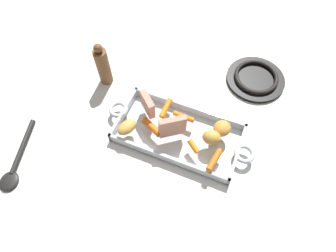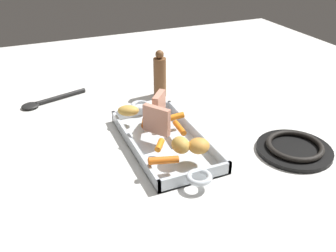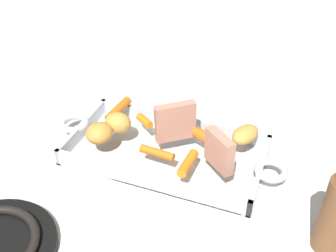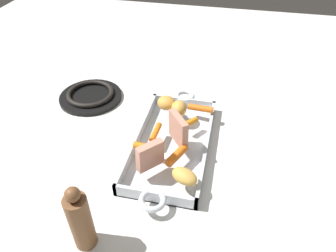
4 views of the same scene
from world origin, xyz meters
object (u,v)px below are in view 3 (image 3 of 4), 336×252
(baby_carrot_center_right, at_px, (158,153))
(baby_carrot_center_left, at_px, (188,163))
(potato_whole, at_px, (245,134))
(roast_slice_thin, at_px, (219,151))
(roasting_dish, at_px, (166,152))
(baby_carrot_southeast, at_px, (207,138))
(baby_carrot_southwest, at_px, (118,109))
(potato_near_roast, at_px, (119,122))
(roast_slice_thick, at_px, (175,122))
(potato_golden_small, at_px, (99,133))
(pepper_mill, at_px, (336,213))
(baby_carrot_northeast, at_px, (145,121))

(baby_carrot_center_right, bearing_deg, baby_carrot_center_left, 172.67)
(baby_carrot_center_right, height_order, potato_whole, potato_whole)
(roast_slice_thin, xyz_separation_m, baby_carrot_center_left, (0.05, 0.02, -0.02))
(roasting_dish, bearing_deg, baby_carrot_southeast, -159.73)
(baby_carrot_southwest, xyz_separation_m, potato_near_roast, (-0.03, 0.05, 0.01))
(roast_slice_thin, xyz_separation_m, baby_carrot_southwest, (0.24, -0.08, -0.02))
(roast_slice_thick, distance_m, baby_carrot_southwest, 0.15)
(baby_carrot_center_left, distance_m, potato_golden_small, 0.18)
(roast_slice_thin, relative_size, roast_slice_thick, 0.86)
(roast_slice_thick, relative_size, potato_whole, 1.23)
(potato_near_roast, bearing_deg, potato_golden_small, 66.76)
(roast_slice_thin, relative_size, potato_near_roast, 1.28)
(roast_slice_thin, distance_m, potato_golden_small, 0.23)
(baby_carrot_center_right, bearing_deg, potato_golden_small, -1.19)
(baby_carrot_center_right, xyz_separation_m, baby_carrot_southeast, (-0.07, -0.07, 0.00))
(roast_slice_thick, height_order, baby_carrot_center_right, roast_slice_thick)
(roast_slice_thick, height_order, baby_carrot_southwest, roast_slice_thick)
(roast_slice_thin, relative_size, baby_carrot_southeast, 0.94)
(roasting_dish, relative_size, baby_carrot_center_right, 7.06)
(pepper_mill, bearing_deg, potato_near_roast, -15.69)
(baby_carrot_northeast, bearing_deg, baby_carrot_southeast, 174.64)
(potato_near_roast, bearing_deg, roasting_dish, 177.44)
(baby_carrot_center_left, distance_m, pepper_mill, 0.25)
(baby_carrot_northeast, relative_size, baby_carrot_center_left, 0.64)
(baby_carrot_center_right, distance_m, baby_carrot_center_left, 0.06)
(roast_slice_thin, xyz_separation_m, potato_golden_small, (0.23, 0.01, -0.01))
(roast_slice_thick, bearing_deg, baby_carrot_center_left, 125.14)
(roast_slice_thin, height_order, baby_carrot_southwest, roast_slice_thin)
(baby_carrot_northeast, distance_m, potato_near_roast, 0.05)
(potato_whole, bearing_deg, baby_carrot_southwest, 0.08)
(baby_carrot_southwest, xyz_separation_m, baby_carrot_southeast, (-0.20, 0.03, 0.00))
(potato_near_roast, bearing_deg, baby_carrot_center_left, 161.10)
(pepper_mill, bearing_deg, baby_carrot_southeast, -30.54)
(baby_carrot_northeast, height_order, baby_carrot_center_right, baby_carrot_northeast)
(roast_slice_thick, height_order, baby_carrot_center_left, roast_slice_thick)
(roast_slice_thin, distance_m, potato_whole, 0.09)
(baby_carrot_center_right, relative_size, potato_near_roast, 1.26)
(potato_golden_small, bearing_deg, roast_slice_thin, -176.82)
(baby_carrot_northeast, height_order, pepper_mill, pepper_mill)
(baby_carrot_center_right, distance_m, potato_whole, 0.17)
(baby_carrot_center_left, relative_size, potato_near_roast, 1.26)
(potato_whole, xyz_separation_m, pepper_mill, (-0.16, 0.17, 0.02))
(pepper_mill, bearing_deg, potato_golden_small, -9.22)
(roasting_dish, distance_m, baby_carrot_southeast, 0.09)
(roast_slice_thin, bearing_deg, potato_whole, -108.69)
(baby_carrot_southeast, xyz_separation_m, potato_golden_small, (0.19, 0.07, 0.01))
(potato_golden_small, bearing_deg, baby_carrot_northeast, -125.74)
(baby_carrot_northeast, height_order, baby_carrot_southwest, baby_carrot_southwest)
(baby_carrot_northeast, relative_size, baby_carrot_center_right, 0.64)
(potato_whole, bearing_deg, potato_near_roast, 12.61)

